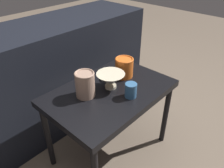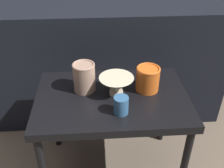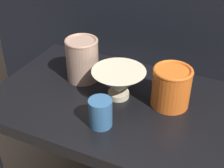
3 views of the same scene
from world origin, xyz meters
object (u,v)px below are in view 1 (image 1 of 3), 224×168
(vase_textured_left, at_px, (85,84))
(vase_colorful_right, at_px, (124,67))
(bowl, at_px, (111,80))
(cup, at_px, (131,90))

(vase_textured_left, bearing_deg, vase_colorful_right, -3.41)
(vase_textured_left, bearing_deg, bowl, -17.37)
(bowl, relative_size, cup, 2.00)
(vase_colorful_right, relative_size, cup, 1.50)
(bowl, bearing_deg, vase_textured_left, 162.63)
(bowl, relative_size, vase_textured_left, 1.13)
(vase_colorful_right, xyz_separation_m, cup, (-0.15, -0.17, -0.02))
(vase_textured_left, bearing_deg, cup, -49.67)
(bowl, distance_m, vase_textured_left, 0.16)
(cup, bearing_deg, bowl, 93.59)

